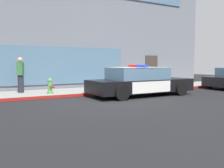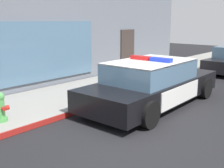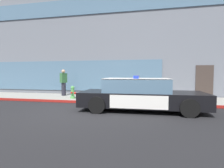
{
  "view_description": "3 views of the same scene",
  "coord_description": "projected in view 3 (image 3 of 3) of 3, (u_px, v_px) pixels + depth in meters",
  "views": [
    {
      "loc": [
        -4.72,
        -9.08,
        1.57
      ],
      "look_at": [
        1.45,
        1.91,
        0.53
      ],
      "focal_mm": 40.34,
      "sensor_mm": 36.0,
      "label": 1
    },
    {
      "loc": [
        -4.5,
        -3.56,
        2.53
      ],
      "look_at": [
        1.57,
        1.73,
        0.67
      ],
      "focal_mm": 44.34,
      "sensor_mm": 36.0,
      "label": 2
    },
    {
      "loc": [
        2.69,
        -6.45,
        1.55
      ],
      "look_at": [
        0.97,
        1.87,
        1.06
      ],
      "focal_mm": 26.92,
      "sensor_mm": 36.0,
      "label": 3
    }
  ],
  "objects": [
    {
      "name": "ground",
      "position": [
        80.0,
        112.0,
        6.94
      ],
      "size": [
        48.0,
        48.0,
        0.0
      ],
      "primitive_type": "plane",
      "color": "black"
    },
    {
      "name": "police_cruiser",
      "position": [
        140.0,
        94.0,
        7.24
      ],
      "size": [
        5.23,
        2.2,
        1.49
      ],
      "rotation": [
        0.0,
        0.0,
        0.02
      ],
      "color": "black",
      "rests_on": "ground"
    },
    {
      "name": "storefront_building",
      "position": [
        117.0,
        45.0,
        15.62
      ],
      "size": [
        20.82,
        8.8,
        8.62
      ],
      "color": "slate",
      "rests_on": "ground"
    },
    {
      "name": "pedestrian_on_sidewalk",
      "position": [
        64.0,
        82.0,
        10.99
      ],
      "size": [
        0.41,
        0.47,
        1.71
      ],
      "rotation": [
        0.0,
        0.0,
        2.7
      ],
      "color": "#23232D",
      "rests_on": "sidewalk"
    },
    {
      "name": "curb_red_paint",
      "position": [
        94.0,
        102.0,
        8.81
      ],
      "size": [
        28.8,
        0.04,
        0.14
      ],
      "primitive_type": "cube",
      "color": "maroon",
      "rests_on": "ground"
    },
    {
      "name": "sidewalk",
      "position": [
        101.0,
        99.0,
        10.19
      ],
      "size": [
        48.0,
        2.78,
        0.15
      ],
      "primitive_type": "cube",
      "color": "gray",
      "rests_on": "ground"
    },
    {
      "name": "fire_hydrant",
      "position": [
        73.0,
        92.0,
        9.74
      ],
      "size": [
        0.34,
        0.39,
        0.73
      ],
      "color": "#4C994C",
      "rests_on": "sidewalk"
    }
  ]
}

